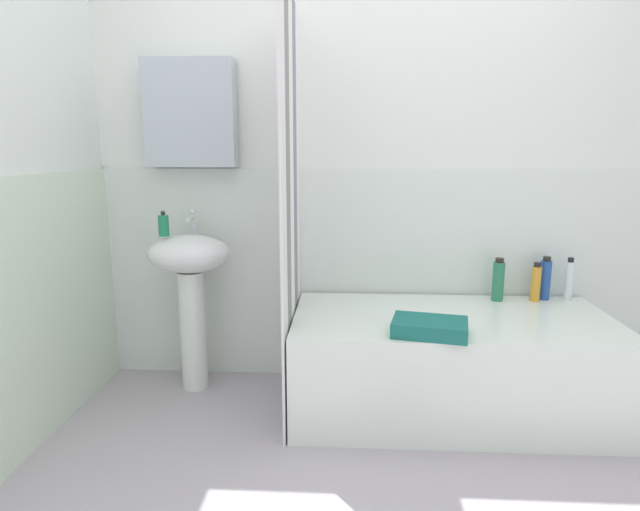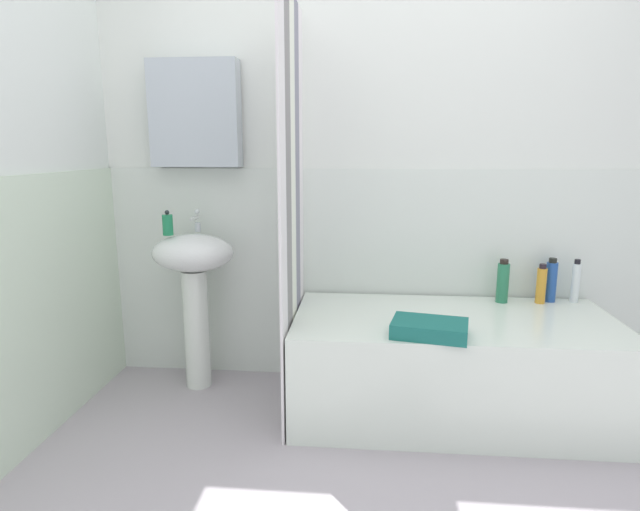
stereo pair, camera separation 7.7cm
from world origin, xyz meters
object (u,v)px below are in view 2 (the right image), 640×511
Objects in this scene: sink at (194,276)px; bathtub at (452,365)px; lotion_bottle at (551,281)px; body_wash_bottle at (503,282)px; shampoo_bottle at (576,282)px; towel_folded at (430,328)px; conditioner_bottle at (541,285)px; soap_dispenser at (168,224)px.

sink reaches higher than bathtub.
lotion_bottle reaches higher than body_wash_bottle.
shampoo_bottle is 1.02m from towel_folded.
conditioner_bottle is (1.85, 0.09, -0.03)m from sink.
soap_dispenser reaches higher than sink.
bathtub is at bearing -5.97° from soap_dispenser.
soap_dispenser is 0.56× the size of lotion_bottle.
sink is at bearing 159.21° from towel_folded.
soap_dispenser reaches higher than lotion_bottle.
soap_dispenser is 2.00m from conditioner_bottle.
conditioner_bottle is (-0.19, -0.03, -0.01)m from shampoo_bottle.
shampoo_bottle is 1.10× the size of conditioner_bottle.
bathtub is 0.67m from conditioner_bottle.
shampoo_bottle is at bearing 4.30° from soap_dispenser.
lotion_bottle is at bearing 3.94° from sink.
sink reaches higher than shampoo_bottle.
sink is 3.63× the size of lotion_bottle.
body_wash_bottle reaches higher than conditioner_bottle.
body_wash_bottle reaches higher than towel_folded.
shampoo_bottle is at bearing 10.03° from conditioner_bottle.
conditioner_bottle is at bearing 40.77° from towel_folded.
conditioner_bottle is at bearing 0.08° from body_wash_bottle.
body_wash_bottle is at bearing 51.30° from towel_folded.
lotion_bottle is 1.12× the size of conditioner_bottle.
soap_dispenser is at bearing -176.25° from conditioner_bottle.
sink is 1.85m from conditioner_bottle.
lotion_bottle is at bearing 30.14° from bathtub.
conditioner_bottle is at bearing 30.01° from bathtub.
conditioner_bottle is 0.91× the size of body_wash_bottle.
body_wash_bottle is (-0.26, -0.04, -0.00)m from lotion_bottle.
soap_dispenser reaches higher than body_wash_bottle.
soap_dispenser is 2.18m from shampoo_bottle.
bathtub is 6.55× the size of lotion_bottle.
conditioner_bottle is (1.97, 0.13, -0.31)m from soap_dispenser.
conditioner_bottle is at bearing 3.75° from soap_dispenser.
towel_folded is (-0.83, -0.59, -0.08)m from shampoo_bottle.
towel_folded is at bearing -144.69° from shampoo_bottle.
soap_dispenser is 0.57× the size of shampoo_bottle.
body_wash_bottle is at bearing -171.79° from lotion_bottle.
conditioner_bottle reaches higher than bathtub.
towel_folded is at bearing -139.98° from lotion_bottle.
body_wash_bottle is at bearing 44.13° from bathtub.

